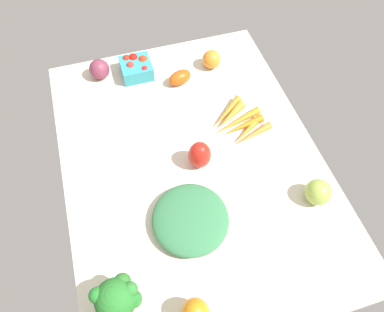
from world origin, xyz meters
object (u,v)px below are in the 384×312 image
carrot_bunch (238,122)px  broccoli_head (117,298)px  leafy_greens_clump (190,219)px  berry_basket (136,67)px  roma_tomato (180,78)px  red_onion_center (99,69)px  heirloom_tomato_green (318,192)px  bell_pepper_red (200,155)px  heirloom_tomato_orange (211,59)px

carrot_bunch → broccoli_head: bearing=133.7°
leafy_greens_clump → berry_basket: 60.25cm
roma_tomato → red_onion_center: bearing=140.7°
red_onion_center → heirloom_tomato_green: bearing=-142.6°
berry_basket → roma_tomato: berry_basket is taller
red_onion_center → bell_pepper_red: bearing=-153.6°
leafy_greens_clump → red_onion_center: size_ratio=3.07×
broccoli_head → heirloom_tomato_orange: bearing=-32.7°
bell_pepper_red → carrot_bunch: bearing=-57.4°
red_onion_center → heirloom_tomato_orange: size_ratio=1.07×
leafy_greens_clump → red_onion_center: (62.16, 14.20, 1.06)cm
berry_basket → heirloom_tomato_orange: bearing=-99.4°
heirloom_tomato_green → red_onion_center: bearing=37.4°
carrot_bunch → roma_tomato: bearing=28.5°
heirloom_tomato_green → broccoli_head: broccoli_head is taller
bell_pepper_red → carrot_bunch: 19.56cm
carrot_bunch → berry_basket: size_ratio=1.88×
red_onion_center → berry_basket: red_onion_center is taller
heirloom_tomato_green → carrot_bunch: (30.85, 11.28, -2.34)cm
carrot_bunch → red_onion_center: bearing=48.3°
leafy_greens_clump → heirloom_tomato_orange: (55.90, -24.50, 0.85)cm
leafy_greens_clump → heirloom_tomato_orange: bearing=-23.7°
bell_pepper_red → carrot_bunch: (10.41, -16.24, -3.29)cm
carrot_bunch → berry_basket: bearing=38.8°
berry_basket → broccoli_head: bearing=165.4°
broccoli_head → carrot_bunch: (43.74, -45.84, -6.57)cm
roma_tomato → broccoli_head: bearing=-132.7°
carrot_bunch → roma_tomato: (23.42, 12.71, 1.13)cm
bell_pepper_red → broccoli_head: broccoli_head is taller
roma_tomato → leafy_greens_clump: bearing=-119.1°
leafy_greens_clump → carrot_bunch: leafy_greens_clump is taller
broccoli_head → roma_tomato: bearing=-26.3°
broccoli_head → roma_tomato: 75.09cm
carrot_bunch → roma_tomato: roma_tomato is taller
red_onion_center → roma_tomato: (-10.88, -25.76, -1.04)cm
leafy_greens_clump → heirloom_tomato_orange: heirloom_tomato_orange is taller
heirloom_tomato_orange → berry_basket: bearing=80.6°
red_onion_center → carrot_bunch: 51.59cm
heirloom_tomato_green → berry_basket: bearing=30.5°
heirloom_tomato_green → berry_basket: heirloom_tomato_green is taller
heirloom_tomato_green → berry_basket: 73.40cm
heirloom_tomato_green → bell_pepper_red: bearing=53.4°
heirloom_tomato_orange → broccoli_head: bearing=147.3°
carrot_bunch → berry_basket: 41.55cm
heirloom_tomato_orange → roma_tomato: bearing=109.6°
bell_pepper_red → red_onion_center: size_ratio=1.32×
heirloom_tomato_orange → roma_tomato: (-4.62, 12.94, -0.82)cm
berry_basket → heirloom_tomato_green: bearing=-149.5°
leafy_greens_clump → carrot_bunch: 36.96cm
broccoli_head → carrot_bunch: 63.70cm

